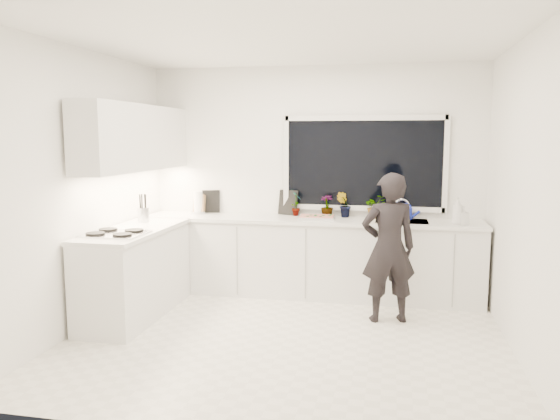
# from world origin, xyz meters

# --- Properties ---
(floor) EXTENTS (4.00, 3.50, 0.02)m
(floor) POSITION_xyz_m (0.00, 0.00, -0.01)
(floor) COLOR beige
(floor) RESTS_ON ground
(wall_back) EXTENTS (4.00, 0.02, 2.70)m
(wall_back) POSITION_xyz_m (0.00, 1.76, 1.35)
(wall_back) COLOR white
(wall_back) RESTS_ON ground
(wall_left) EXTENTS (0.02, 3.50, 2.70)m
(wall_left) POSITION_xyz_m (-2.01, 0.00, 1.35)
(wall_left) COLOR white
(wall_left) RESTS_ON ground
(wall_right) EXTENTS (0.02, 3.50, 2.70)m
(wall_right) POSITION_xyz_m (2.01, 0.00, 1.35)
(wall_right) COLOR white
(wall_right) RESTS_ON ground
(ceiling) EXTENTS (4.00, 3.50, 0.02)m
(ceiling) POSITION_xyz_m (0.00, 0.00, 2.71)
(ceiling) COLOR white
(ceiling) RESTS_ON wall_back
(window) EXTENTS (1.80, 0.02, 1.00)m
(window) POSITION_xyz_m (0.60, 1.73, 1.55)
(window) COLOR black
(window) RESTS_ON wall_back
(base_cabinets_back) EXTENTS (3.92, 0.58, 0.88)m
(base_cabinets_back) POSITION_xyz_m (0.00, 1.45, 0.44)
(base_cabinets_back) COLOR white
(base_cabinets_back) RESTS_ON floor
(base_cabinets_left) EXTENTS (0.58, 1.60, 0.88)m
(base_cabinets_left) POSITION_xyz_m (-1.67, 0.35, 0.44)
(base_cabinets_left) COLOR white
(base_cabinets_left) RESTS_ON floor
(countertop_back) EXTENTS (3.94, 0.62, 0.04)m
(countertop_back) POSITION_xyz_m (0.00, 1.44, 0.90)
(countertop_back) COLOR silver
(countertop_back) RESTS_ON base_cabinets_back
(countertop_left) EXTENTS (0.62, 1.60, 0.04)m
(countertop_left) POSITION_xyz_m (-1.67, 0.35, 0.90)
(countertop_left) COLOR silver
(countertop_left) RESTS_ON base_cabinets_left
(upper_cabinets) EXTENTS (0.34, 2.10, 0.70)m
(upper_cabinets) POSITION_xyz_m (-1.79, 0.70, 1.85)
(upper_cabinets) COLOR white
(upper_cabinets) RESTS_ON wall_left
(sink) EXTENTS (0.58, 0.42, 0.14)m
(sink) POSITION_xyz_m (1.05, 1.45, 0.87)
(sink) COLOR silver
(sink) RESTS_ON countertop_back
(faucet) EXTENTS (0.03, 0.03, 0.22)m
(faucet) POSITION_xyz_m (1.05, 1.65, 1.03)
(faucet) COLOR silver
(faucet) RESTS_ON countertop_back
(stovetop) EXTENTS (0.56, 0.48, 0.03)m
(stovetop) POSITION_xyz_m (-1.69, -0.00, 0.94)
(stovetop) COLOR black
(stovetop) RESTS_ON countertop_left
(person) EXTENTS (0.63, 0.49, 1.51)m
(person) POSITION_xyz_m (0.91, 0.70, 0.76)
(person) COLOR black
(person) RESTS_ON floor
(pizza_tray) EXTENTS (0.43, 0.33, 0.03)m
(pizza_tray) POSITION_xyz_m (0.09, 1.42, 0.94)
(pizza_tray) COLOR #B9B9BD
(pizza_tray) RESTS_ON countertop_back
(pizza) EXTENTS (0.40, 0.29, 0.01)m
(pizza) POSITION_xyz_m (0.09, 1.42, 0.95)
(pizza) COLOR red
(pizza) RESTS_ON pizza_tray
(watering_can) EXTENTS (0.18, 0.18, 0.13)m
(watering_can) POSITION_xyz_m (1.10, 1.61, 0.98)
(watering_can) COLOR #1221A9
(watering_can) RESTS_ON countertop_back
(paper_towel_roll) EXTENTS (0.11, 0.11, 0.26)m
(paper_towel_roll) POSITION_xyz_m (-1.40, 1.55, 1.05)
(paper_towel_roll) COLOR white
(paper_towel_roll) RESTS_ON countertop_back
(knife_block) EXTENTS (0.14, 0.11, 0.22)m
(knife_block) POSITION_xyz_m (-1.40, 1.59, 1.03)
(knife_block) COLOR #8B6141
(knife_block) RESTS_ON countertop_back
(utensil_crock) EXTENTS (0.14, 0.14, 0.16)m
(utensil_crock) POSITION_xyz_m (-1.77, 0.80, 1.00)
(utensil_crock) COLOR silver
(utensil_crock) RESTS_ON countertop_left
(picture_frame_large) EXTENTS (0.22, 0.07, 0.28)m
(picture_frame_large) POSITION_xyz_m (-1.29, 1.69, 1.06)
(picture_frame_large) COLOR black
(picture_frame_large) RESTS_ON countertop_back
(picture_frame_small) EXTENTS (0.24, 0.10, 0.30)m
(picture_frame_small) POSITION_xyz_m (-0.30, 1.69, 1.07)
(picture_frame_small) COLOR black
(picture_frame_small) RESTS_ON countertop_back
(herb_plants) EXTENTS (1.16, 0.32, 0.32)m
(herb_plants) POSITION_xyz_m (0.41, 1.61, 1.06)
(herb_plants) COLOR #26662D
(herb_plants) RESTS_ON countertop_back
(soap_bottles) EXTENTS (0.19, 0.14, 0.30)m
(soap_bottles) POSITION_xyz_m (1.65, 1.30, 1.06)
(soap_bottles) COLOR #D8BF66
(soap_bottles) RESTS_ON countertop_back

